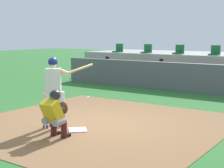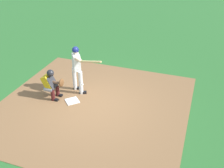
% 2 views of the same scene
% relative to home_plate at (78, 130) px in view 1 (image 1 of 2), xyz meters
% --- Properties ---
extents(ground_plane, '(80.00, 80.00, 0.00)m').
position_rel_home_plate_xyz_m(ground_plane, '(0.00, 0.80, -0.02)').
color(ground_plane, '#2D6B2D').
extents(dirt_infield, '(6.40, 6.40, 0.01)m').
position_rel_home_plate_xyz_m(dirt_infield, '(0.00, 0.80, -0.02)').
color(dirt_infield, olive).
rests_on(dirt_infield, ground).
extents(home_plate, '(0.62, 0.62, 0.02)m').
position_rel_home_plate_xyz_m(home_plate, '(0.00, 0.00, 0.00)').
color(home_plate, white).
rests_on(home_plate, dirt_infield).
extents(batter_at_plate, '(0.66, 1.39, 1.80)m').
position_rel_home_plate_xyz_m(batter_at_plate, '(-0.69, -0.07, 1.01)').
color(batter_at_plate, silver).
rests_on(batter_at_plate, ground).
extents(catcher_crouched, '(0.48, 1.56, 1.13)m').
position_rel_home_plate_xyz_m(catcher_crouched, '(-0.01, -0.76, 0.58)').
color(catcher_crouched, gray).
rests_on(catcher_crouched, ground).
extents(dugout_wall, '(13.00, 0.30, 1.20)m').
position_rel_home_plate_xyz_m(dugout_wall, '(0.00, 7.30, 0.58)').
color(dugout_wall, '#59595E').
rests_on(dugout_wall, ground).
extents(dugout_bench, '(11.80, 0.44, 0.45)m').
position_rel_home_plate_xyz_m(dugout_bench, '(0.00, 8.30, 0.20)').
color(dugout_bench, olive).
rests_on(dugout_bench, ground).
extents(dugout_player_0, '(0.49, 0.70, 1.30)m').
position_rel_home_plate_xyz_m(dugout_player_0, '(-4.98, 8.14, 0.65)').
color(dugout_player_0, '#939399').
rests_on(dugout_player_0, ground).
extents(dugout_player_1, '(0.49, 0.70, 1.30)m').
position_rel_home_plate_xyz_m(dugout_player_1, '(-1.88, 8.14, 0.65)').
color(dugout_player_1, '#939399').
rests_on(dugout_player_1, ground).
extents(stands_platform, '(15.00, 4.40, 1.40)m').
position_rel_home_plate_xyz_m(stands_platform, '(0.00, 11.70, 0.68)').
color(stands_platform, '#9E9E99').
rests_on(stands_platform, ground).
extents(stadium_seat_0, '(0.46, 0.46, 0.48)m').
position_rel_home_plate_xyz_m(stadium_seat_0, '(-5.57, 10.18, 1.51)').
color(stadium_seat_0, '#196033').
rests_on(stadium_seat_0, stands_platform).
extents(stadium_seat_1, '(0.46, 0.46, 0.48)m').
position_rel_home_plate_xyz_m(stadium_seat_1, '(-3.71, 10.18, 1.51)').
color(stadium_seat_1, '#196033').
rests_on(stadium_seat_1, stands_platform).
extents(stadium_seat_2, '(0.46, 0.46, 0.48)m').
position_rel_home_plate_xyz_m(stadium_seat_2, '(-1.86, 10.18, 1.51)').
color(stadium_seat_2, '#196033').
rests_on(stadium_seat_2, stands_platform).
extents(stadium_seat_3, '(0.46, 0.46, 0.48)m').
position_rel_home_plate_xyz_m(stadium_seat_3, '(0.00, 10.18, 1.51)').
color(stadium_seat_3, '#196033').
rests_on(stadium_seat_3, stands_platform).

